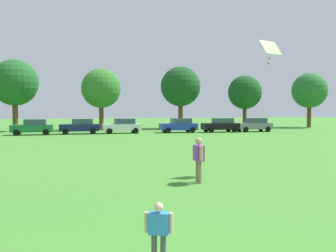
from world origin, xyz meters
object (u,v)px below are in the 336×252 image
object	(u,v)px
tree_left	(15,83)
tree_right	(245,93)
kite	(270,49)
parked_car_gray_5	(254,125)
adult_bystander	(199,156)
parked_car_navy_1	(80,126)
tree_center_right	(181,87)
tree_center_left	(101,89)
parked_car_white_2	(122,126)
parked_car_blue_3	(179,125)
tree_far_right	(309,91)
child_kite_flyer	(159,227)
parked_car_black_4	(221,125)
parked_car_green_0	(33,127)

from	to	relation	value
tree_left	tree_right	size ratio (longest dim) A/B	1.15
kite	parked_car_gray_5	xyz separation A→B (m)	(13.11, 26.93, -4.54)
adult_bystander	kite	world-z (taller)	kite
kite	parked_car_navy_1	size ratio (longest dim) A/B	0.26
tree_center_right	tree_center_left	bearing A→B (deg)	-174.94
parked_car_white_2	tree_center_left	world-z (taller)	tree_center_left
parked_car_gray_5	tree_center_left	size ratio (longest dim) A/B	0.53
tree_left	tree_right	world-z (taller)	tree_left
kite	parked_car_gray_5	distance (m)	30.29
adult_bystander	tree_left	world-z (taller)	tree_left
parked_car_blue_3	tree_center_right	size ratio (longest dim) A/B	0.49
parked_car_gray_5	tree_far_right	xyz separation A→B (m)	(13.05, 7.76, 4.66)
kite	parked_car_gray_5	bearing A→B (deg)	64.04
child_kite_flyer	parked_car_white_2	world-z (taller)	parked_car_white_2
tree_center_left	tree_far_right	size ratio (longest dim) A/B	0.99
child_kite_flyer	tree_center_left	distance (m)	44.23
parked_car_navy_1	tree_right	distance (m)	25.33
parked_car_navy_1	parked_car_blue_3	world-z (taller)	same
kite	tree_far_right	size ratio (longest dim) A/B	0.13
kite	parked_car_black_4	xyz separation A→B (m)	(8.81, 27.08, -4.54)
child_kite_flyer	tree_center_left	world-z (taller)	tree_center_left
adult_bystander	parked_car_green_0	bearing A→B (deg)	20.23
parked_car_blue_3	tree_right	xyz separation A→B (m)	(12.36, 8.20, 4.32)
parked_car_green_0	tree_center_left	world-z (taller)	tree_center_left
parked_car_black_4	parked_car_white_2	bearing A→B (deg)	-3.86
child_kite_flyer	parked_car_green_0	distance (m)	36.49
parked_car_gray_5	tree_center_left	xyz separation A→B (m)	(-17.80, 8.50, 4.60)
parked_car_green_0	parked_car_blue_3	bearing A→B (deg)	179.98
parked_car_navy_1	tree_right	bearing A→B (deg)	-161.86
parked_car_green_0	parked_car_black_4	distance (m)	21.34
tree_far_right	tree_center_left	bearing A→B (deg)	178.62
parked_car_blue_3	tree_left	bearing A→B (deg)	-20.52
tree_far_right	parked_car_blue_3	bearing A→B (deg)	-162.41
parked_car_black_4	parked_car_navy_1	bearing A→B (deg)	-3.23
child_kite_flyer	kite	size ratio (longest dim) A/B	1.02
parked_car_blue_3	tree_center_right	xyz separation A→B (m)	(2.75, 8.84, 5.07)
child_kite_flyer	parked_car_gray_5	xyz separation A→B (m)	(20.08, 35.41, 0.19)
adult_bystander	parked_car_gray_5	bearing A→B (deg)	-27.11
kite	parked_car_green_0	xyz separation A→B (m)	(-12.53, 27.59, -4.54)
tree_right	parked_car_gray_5	bearing A→B (deg)	-108.72
parked_car_blue_3	tree_left	world-z (taller)	tree_left
tree_center_right	tree_right	xyz separation A→B (m)	(9.61, -0.64, -0.75)
tree_left	tree_center_right	distance (m)	21.80
adult_bystander	child_kite_flyer	bearing A→B (deg)	159.25
tree_center_left	kite	bearing A→B (deg)	-82.46
parked_car_white_2	parked_car_gray_5	size ratio (longest dim) A/B	1.00
parked_car_blue_3	parked_car_navy_1	bearing A→B (deg)	-2.14
child_kite_flyer	parked_car_black_4	size ratio (longest dim) A/B	0.26
tree_center_left	child_kite_flyer	bearing A→B (deg)	-92.97
tree_far_right	tree_right	bearing A→B (deg)	173.79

